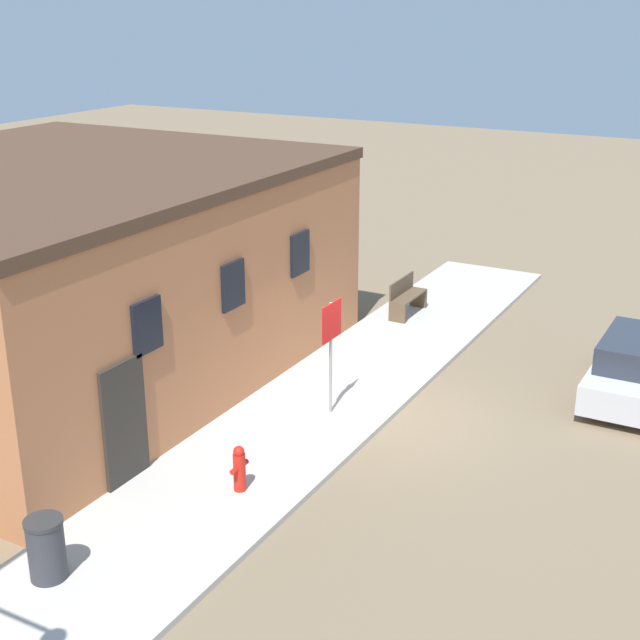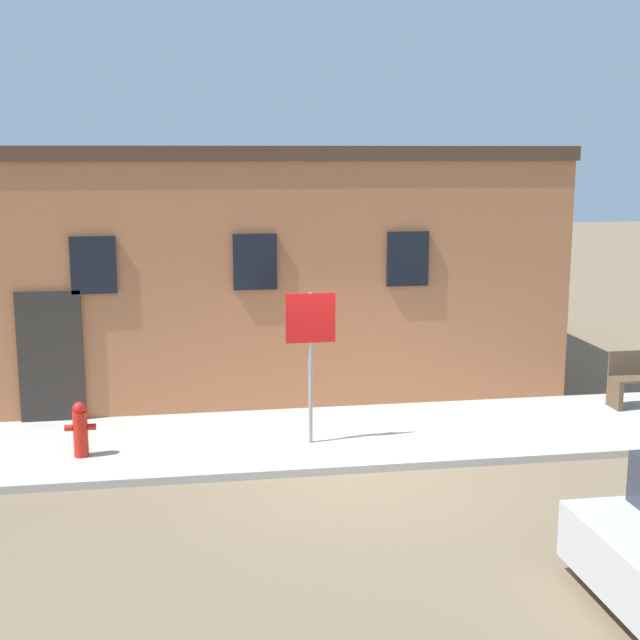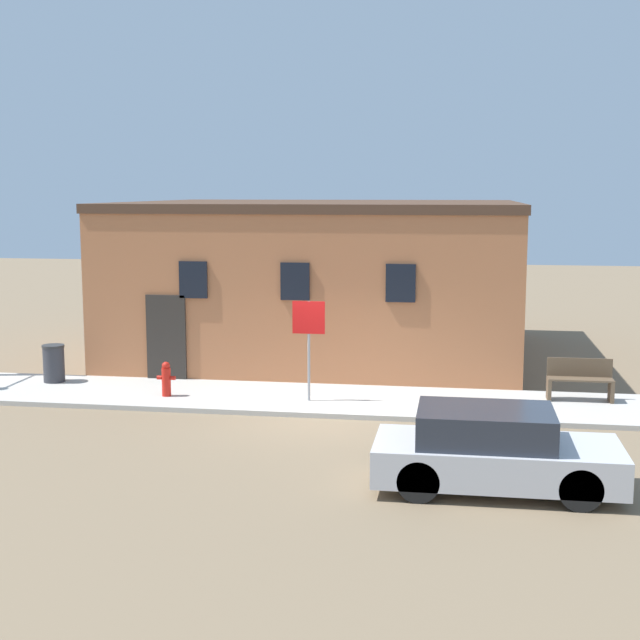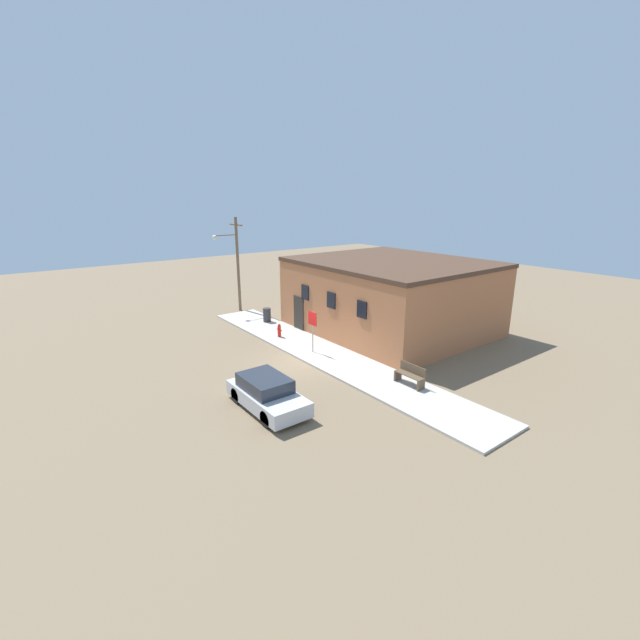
{
  "view_description": "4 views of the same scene",
  "coord_description": "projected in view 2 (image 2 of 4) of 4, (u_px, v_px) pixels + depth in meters",
  "views": [
    {
      "loc": [
        -14.33,
        -6.18,
        7.63
      ],
      "look_at": [
        -0.35,
        1.44,
        1.88
      ],
      "focal_mm": 50.0,
      "sensor_mm": 36.0,
      "label": 1
    },
    {
      "loc": [
        -2.46,
        -11.3,
        4.35
      ],
      "look_at": [
        -0.35,
        1.44,
        1.88
      ],
      "focal_mm": 50.0,
      "sensor_mm": 36.0,
      "label": 2
    },
    {
      "loc": [
        2.72,
        -17.95,
        4.76
      ],
      "look_at": [
        -0.35,
        1.44,
        1.88
      ],
      "focal_mm": 50.0,
      "sensor_mm": 36.0,
      "label": 3
    },
    {
      "loc": [
        16.9,
        -11.6,
        8.18
      ],
      "look_at": [
        -0.35,
        1.44,
        1.88
      ],
      "focal_mm": 24.0,
      "sensor_mm": 36.0,
      "label": 4
    }
  ],
  "objects": [
    {
      "name": "sidewalk",
      "position": [
        343.0,
        437.0,
        13.54
      ],
      "size": [
        20.86,
        2.87,
        0.11
      ],
      "color": "#BCB7AD",
      "rests_on": "ground"
    },
    {
      "name": "ground_plane",
      "position": [
        363.0,
        473.0,
        12.16
      ],
      "size": [
        80.0,
        80.0,
        0.0
      ],
      "primitive_type": "plane",
      "color": "#7A664C"
    },
    {
      "name": "brick_building",
      "position": [
        235.0,
        252.0,
        18.89
      ],
      "size": [
        10.89,
        9.53,
        4.41
      ],
      "color": "#B26B42",
      "rests_on": "ground"
    },
    {
      "name": "stop_sign",
      "position": [
        311.0,
        338.0,
        12.81
      ],
      "size": [
        0.72,
        0.06,
        2.23
      ],
      "color": "gray",
      "rests_on": "sidewalk"
    },
    {
      "name": "fire_hydrant",
      "position": [
        80.0,
        429.0,
        12.45
      ],
      "size": [
        0.43,
        0.2,
        0.79
      ],
      "color": "red",
      "rests_on": "sidewalk"
    }
  ]
}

